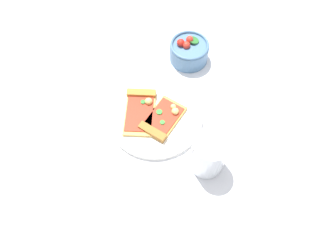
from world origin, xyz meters
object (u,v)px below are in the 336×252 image
pizza_slice_near (162,120)px  paper_napkin (117,211)px  salad_bowl (189,51)px  plate (154,115)px  pizza_slice_far (141,108)px  soda_glass (208,155)px

pizza_slice_near → paper_napkin: 0.25m
salad_bowl → pizza_slice_near: bearing=160.9°
plate → pizza_slice_far: bearing=66.8°
soda_glass → pizza_slice_near: bearing=43.9°
plate → pizza_slice_far: size_ratio=1.85×
pizza_slice_far → soda_glass: bearing=-132.4°
salad_bowl → plate: bearing=153.4°
plate → paper_napkin: bearing=162.4°
pizza_slice_far → paper_napkin: (-0.27, 0.05, -0.02)m
paper_napkin → plate: bearing=-17.6°
salad_bowl → pizza_slice_far: bearing=144.1°
plate → paper_napkin: (-0.25, 0.08, -0.01)m
plate → soda_glass: 0.20m
pizza_slice_far → salad_bowl: bearing=-35.9°
salad_bowl → soda_glass: 0.34m
pizza_slice_far → soda_glass: 0.23m
pizza_slice_far → salad_bowl: size_ratio=1.20×
soda_glass → paper_napkin: size_ratio=0.73×
pizza_slice_near → pizza_slice_far: 0.07m
pizza_slice_far → paper_napkin: 0.27m
paper_napkin → salad_bowl: bearing=-21.8°
pizza_slice_near → plate: bearing=43.6°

